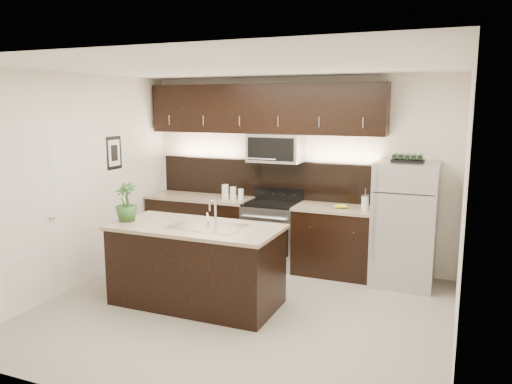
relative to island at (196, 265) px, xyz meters
The scene contains 12 objects.
ground 0.74m from the island, ahead, with size 4.50×4.50×0.00m, color gray.
room_walls 1.31m from the island, ahead, with size 4.52×4.02×2.71m.
counter_run 1.66m from the island, 86.15° to the left, with size 3.51×0.65×0.94m.
upper_fixtures 2.46m from the island, 85.63° to the left, with size 3.49×0.40×1.66m.
island is the anchor object (origin of this frame).
sink_faucet 0.51m from the island, ahead, with size 0.84×0.50×0.28m.
refrigerator 2.70m from the island, 36.63° to the left, with size 0.77×0.70×1.60m, color #B2B2B7.
wine_rack 2.92m from the island, 36.63° to the left, with size 0.40×0.24×0.10m.
plant 1.12m from the island, behind, with size 0.26×0.26×0.46m, color #2B5421.
canisters 1.76m from the island, 101.19° to the left, with size 0.31×0.15×0.21m.
french_press 2.36m from the island, 44.50° to the left, with size 0.10×0.10×0.28m.
bananas 2.08m from the island, 51.26° to the left, with size 0.18×0.14×0.06m, color gold.
Camera 1 is at (2.21, -4.84, 2.31)m, focal length 35.00 mm.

